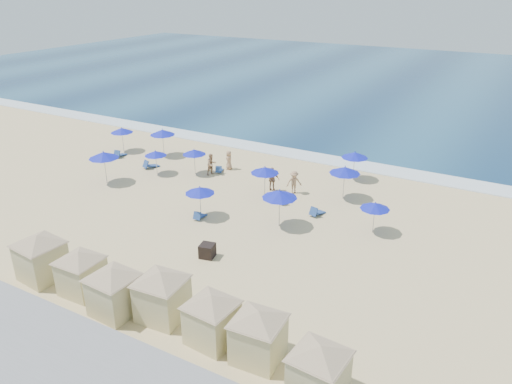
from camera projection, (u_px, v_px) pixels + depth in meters
ground at (193, 220)px, 33.23m from camera, size 160.00×160.00×0.00m
ocean at (404, 82)px, 77.16m from camera, size 160.00×80.00×0.06m
surf_line at (294, 154)px, 45.59m from camera, size 160.00×2.50×0.08m
seawall at (13, 325)px, 22.19m from camera, size 160.00×6.10×1.22m
trash_bin at (207, 251)px, 28.68m from camera, size 0.96×0.96×0.81m
cabana_0 at (40, 251)px, 26.21m from camera, size 4.49×4.49×2.83m
cabana_1 at (80, 267)px, 25.06m from camera, size 4.11×4.11×2.58m
cabana_2 at (113, 285)px, 23.47m from camera, size 4.31×4.31×2.71m
cabana_3 at (162, 289)px, 23.11m from camera, size 4.40×4.40×2.77m
cabana_4 at (212, 312)px, 21.62m from camera, size 4.17×4.17×2.62m
cabana_5 at (258, 329)px, 20.59m from camera, size 4.21×4.21×2.65m
cabana_6 at (319, 364)px, 18.72m from camera, size 4.17×4.17×2.62m
umbrella_0 at (122, 130)px, 45.59m from camera, size 2.04×2.04×2.33m
umbrella_1 at (104, 155)px, 38.38m from camera, size 2.32×2.32×2.64m
umbrella_2 at (162, 132)px, 44.35m from camera, size 2.23×2.23×2.54m
umbrella_3 at (155, 153)px, 40.35m from camera, size 1.80×1.80×2.05m
umbrella_4 at (194, 152)px, 40.32m from camera, size 1.91×1.91×2.17m
umbrella_5 at (200, 190)px, 32.88m from camera, size 1.98×1.98×2.26m
umbrella_6 at (265, 170)px, 36.04m from camera, size 2.09×2.09×2.38m
umbrella_7 at (280, 194)px, 31.55m from camera, size 2.28×2.28×2.60m
umbrella_8 at (355, 155)px, 39.08m from camera, size 2.09×2.09×2.38m
umbrella_9 at (345, 170)px, 35.57m from camera, size 2.25×2.25×2.56m
umbrella_10 at (375, 206)px, 30.89m from camera, size 1.87×1.87×2.13m
beach_chair_0 at (119, 154)px, 44.79m from camera, size 0.75×1.39×0.73m
beach_chair_1 at (150, 165)px, 42.18m from camera, size 1.04×1.51×0.76m
beach_chair_2 at (219, 170)px, 41.29m from camera, size 0.92×1.27×0.64m
beach_chair_3 at (199, 216)px, 33.30m from camera, size 0.66×1.21×0.64m
beach_chair_4 at (284, 201)px, 35.59m from camera, size 0.66×1.20×0.62m
beach_chair_5 at (316, 212)px, 33.80m from camera, size 0.84×1.36×0.69m
beachgoer_0 at (212, 164)px, 40.54m from camera, size 0.94×1.05×1.78m
beachgoer_1 at (272, 179)px, 37.48m from camera, size 1.16×0.73×1.84m
beachgoer_2 at (294, 182)px, 37.01m from camera, size 1.29×1.23×1.76m
beachgoer_3 at (229, 160)px, 41.73m from camera, size 0.74×0.91×1.61m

